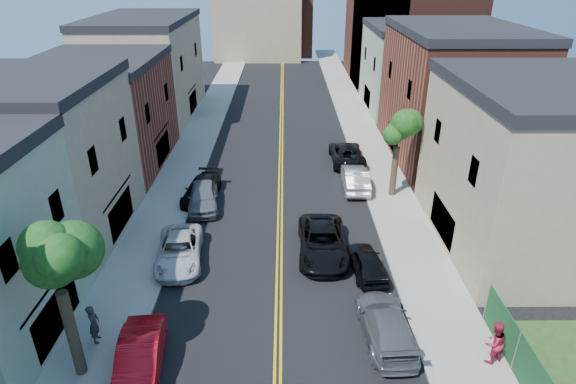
{
  "coord_description": "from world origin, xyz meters",
  "views": [
    {
      "loc": [
        0.32,
        -0.08,
        15.1
      ],
      "look_at": [
        0.52,
        26.63,
        2.0
      ],
      "focal_mm": 29.62,
      "sensor_mm": 36.0,
      "label": 1
    }
  ],
  "objects_px": {
    "pedestrian_right": "(494,342)",
    "dark_car_right_far": "(347,153)",
    "red_sedan": "(140,359)",
    "black_car_left": "(201,190)",
    "white_pickup": "(179,250)",
    "pedestrian_left": "(94,324)",
    "black_car_right": "(367,262)",
    "grey_car_left": "(203,196)",
    "grey_car_right": "(386,324)",
    "silver_car_right": "(355,178)",
    "black_suv_lane": "(322,242)"
  },
  "relations": [
    {
      "from": "grey_car_left",
      "to": "black_suv_lane",
      "type": "height_order",
      "value": "grey_car_left"
    },
    {
      "from": "white_pickup",
      "to": "black_car_right",
      "type": "xyz_separation_m",
      "value": [
        10.16,
        -1.16,
        -0.04
      ]
    },
    {
      "from": "grey_car_right",
      "to": "black_car_left",
      "type": "bearing_deg",
      "value": -56.15
    },
    {
      "from": "black_suv_lane",
      "to": "black_car_right",
      "type": "bearing_deg",
      "value": -38.75
    },
    {
      "from": "grey_car_left",
      "to": "black_car_right",
      "type": "bearing_deg",
      "value": -45.15
    },
    {
      "from": "grey_car_left",
      "to": "dark_car_right_far",
      "type": "relative_size",
      "value": 0.87
    },
    {
      "from": "black_car_right",
      "to": "pedestrian_left",
      "type": "relative_size",
      "value": 2.15
    },
    {
      "from": "dark_car_right_far",
      "to": "silver_car_right",
      "type": "bearing_deg",
      "value": 89.22
    },
    {
      "from": "grey_car_right",
      "to": "black_suv_lane",
      "type": "xyz_separation_m",
      "value": [
        -2.31,
        6.67,
        0.07
      ]
    },
    {
      "from": "silver_car_right",
      "to": "dark_car_right_far",
      "type": "xyz_separation_m",
      "value": [
        -0.02,
        5.05,
        -0.03
      ]
    },
    {
      "from": "grey_car_right",
      "to": "silver_car_right",
      "type": "relative_size",
      "value": 1.04
    },
    {
      "from": "dark_car_right_far",
      "to": "pedestrian_left",
      "type": "height_order",
      "value": "pedestrian_left"
    },
    {
      "from": "grey_car_right",
      "to": "pedestrian_left",
      "type": "height_order",
      "value": "pedestrian_left"
    },
    {
      "from": "pedestrian_left",
      "to": "red_sedan",
      "type": "bearing_deg",
      "value": -134.66
    },
    {
      "from": "pedestrian_left",
      "to": "pedestrian_right",
      "type": "height_order",
      "value": "pedestrian_right"
    },
    {
      "from": "black_car_left",
      "to": "pedestrian_left",
      "type": "height_order",
      "value": "pedestrian_left"
    },
    {
      "from": "grey_car_left",
      "to": "black_car_left",
      "type": "xyz_separation_m",
      "value": [
        -0.32,
        1.24,
        -0.12
      ]
    },
    {
      "from": "grey_car_left",
      "to": "pedestrian_left",
      "type": "distance_m",
      "value": 13.01
    },
    {
      "from": "grey_car_left",
      "to": "black_car_left",
      "type": "relative_size",
      "value": 1.0
    },
    {
      "from": "white_pickup",
      "to": "black_car_right",
      "type": "height_order",
      "value": "white_pickup"
    },
    {
      "from": "red_sedan",
      "to": "black_car_left",
      "type": "distance_m",
      "value": 15.69
    },
    {
      "from": "grey_car_left",
      "to": "white_pickup",
      "type": "bearing_deg",
      "value": -100.13
    },
    {
      "from": "red_sedan",
      "to": "black_car_left",
      "type": "bearing_deg",
      "value": 83.36
    },
    {
      "from": "grey_car_left",
      "to": "pedestrian_right",
      "type": "bearing_deg",
      "value": -52.36
    },
    {
      "from": "white_pickup",
      "to": "pedestrian_left",
      "type": "xyz_separation_m",
      "value": [
        -2.38,
        -6.24,
        0.36
      ]
    },
    {
      "from": "pedestrian_left",
      "to": "pedestrian_right",
      "type": "distance_m",
      "value": 16.74
    },
    {
      "from": "silver_car_right",
      "to": "pedestrian_right",
      "type": "distance_m",
      "value": 17.19
    },
    {
      "from": "red_sedan",
      "to": "grey_car_left",
      "type": "relative_size",
      "value": 0.97
    },
    {
      "from": "white_pickup",
      "to": "grey_car_right",
      "type": "relative_size",
      "value": 1.02
    },
    {
      "from": "black_car_left",
      "to": "grey_car_right",
      "type": "distance_m",
      "value": 17.12
    },
    {
      "from": "black_car_left",
      "to": "dark_car_right_far",
      "type": "distance_m",
      "value": 12.8
    },
    {
      "from": "grey_car_left",
      "to": "black_suv_lane",
      "type": "xyz_separation_m",
      "value": [
        7.61,
        -5.8,
        -0.02
      ]
    },
    {
      "from": "grey_car_left",
      "to": "silver_car_right",
      "type": "xyz_separation_m",
      "value": [
        10.62,
        2.85,
        -0.02
      ]
    },
    {
      "from": "black_car_left",
      "to": "pedestrian_right",
      "type": "distance_m",
      "value": 20.91
    },
    {
      "from": "red_sedan",
      "to": "black_car_right",
      "type": "relative_size",
      "value": 1.17
    },
    {
      "from": "silver_car_right",
      "to": "dark_car_right_far",
      "type": "relative_size",
      "value": 0.88
    },
    {
      "from": "white_pickup",
      "to": "black_car_right",
      "type": "distance_m",
      "value": 10.23
    },
    {
      "from": "pedestrian_left",
      "to": "white_pickup",
      "type": "bearing_deg",
      "value": -29.68
    },
    {
      "from": "black_car_left",
      "to": "pedestrian_right",
      "type": "relative_size",
      "value": 2.45
    },
    {
      "from": "black_car_left",
      "to": "black_suv_lane",
      "type": "xyz_separation_m",
      "value": [
        7.93,
        -7.04,
        0.1
      ]
    },
    {
      "from": "white_pickup",
      "to": "dark_car_right_far",
      "type": "bearing_deg",
      "value": 46.33
    },
    {
      "from": "grey_car_right",
      "to": "grey_car_left",
      "type": "bearing_deg",
      "value": -54.4
    },
    {
      "from": "pedestrian_right",
      "to": "black_suv_lane",
      "type": "bearing_deg",
      "value": -75.23
    },
    {
      "from": "dark_car_right_far",
      "to": "pedestrian_left",
      "type": "bearing_deg",
      "value": 56.21
    },
    {
      "from": "grey_car_left",
      "to": "pedestrian_right",
      "type": "relative_size",
      "value": 2.46
    },
    {
      "from": "grey_car_right",
      "to": "black_suv_lane",
      "type": "height_order",
      "value": "black_suv_lane"
    },
    {
      "from": "grey_car_right",
      "to": "black_car_right",
      "type": "relative_size",
      "value": 1.27
    },
    {
      "from": "pedestrian_right",
      "to": "dark_car_right_far",
      "type": "bearing_deg",
      "value": -104.32
    },
    {
      "from": "black_suv_lane",
      "to": "pedestrian_left",
      "type": "distance_m",
      "value": 12.42
    },
    {
      "from": "red_sedan",
      "to": "dark_car_right_far",
      "type": "distance_m",
      "value": 24.88
    }
  ]
}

